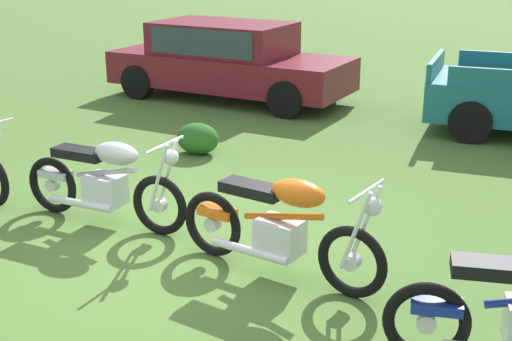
{
  "coord_description": "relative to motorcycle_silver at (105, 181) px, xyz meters",
  "views": [
    {
      "loc": [
        3.84,
        -4.98,
        2.93
      ],
      "look_at": [
        0.59,
        0.56,
        0.79
      ],
      "focal_mm": 49.26,
      "sensor_mm": 36.0,
      "label": 1
    }
  ],
  "objects": [
    {
      "name": "motorcycle_silver",
      "position": [
        0.0,
        0.0,
        0.0
      ],
      "size": [
        2.05,
        0.64,
        1.02
      ],
      "rotation": [
        0.0,
        0.0,
        0.08
      ],
      "color": "black",
      "rests_on": "ground"
    },
    {
      "name": "ground_plane",
      "position": [
        1.07,
        -0.24,
        -0.48
      ],
      "size": [
        120.0,
        120.0,
        0.0
      ],
      "primitive_type": "plane",
      "color": "#476B2D"
    },
    {
      "name": "shrub_low",
      "position": [
        -0.62,
        2.6,
        -0.26
      ],
      "size": [
        0.63,
        0.51,
        0.44
      ],
      "color": "#235C1E",
      "rests_on": "ground"
    },
    {
      "name": "motorcycle_orange",
      "position": [
        2.18,
        -0.14,
        0.01
      ],
      "size": [
        2.12,
        0.64,
        1.02
      ],
      "rotation": [
        0.0,
        0.0,
        -0.06
      ],
      "color": "black",
      "rests_on": "ground"
    },
    {
      "name": "car_burgundy",
      "position": [
        -2.17,
        5.8,
        0.32
      ],
      "size": [
        4.58,
        1.92,
        1.43
      ],
      "rotation": [
        0.0,
        0.0,
        0.03
      ],
      "color": "maroon",
      "rests_on": "ground"
    }
  ]
}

